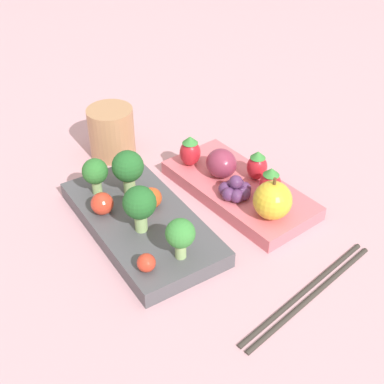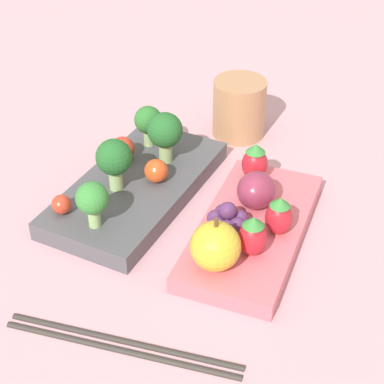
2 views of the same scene
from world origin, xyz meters
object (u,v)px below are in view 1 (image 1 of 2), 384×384
(broccoli_floret_1, at_px, (128,168))
(drinking_cup, at_px, (112,132))
(apple, at_px, (273,200))
(strawberry_2, at_px, (190,151))
(cherry_tomato_0, at_px, (102,204))
(cherry_tomato_1, at_px, (151,198))
(broccoli_floret_3, at_px, (180,235))
(strawberry_0, at_px, (257,165))
(strawberry_1, at_px, (270,183))
(plum, at_px, (221,163))
(broccoli_floret_0, at_px, (95,173))
(chopsticks_pair, at_px, (308,292))
(grape_cluster, at_px, (235,189))
(broccoli_floret_2, at_px, (140,204))
(cherry_tomato_2, at_px, (146,263))
(bento_box_fruit, at_px, (239,189))
(bento_box_savoury, at_px, (141,222))

(broccoli_floret_1, distance_m, drinking_cup, 0.13)
(apple, height_order, strawberry_2, apple)
(cherry_tomato_0, distance_m, cherry_tomato_1, 0.06)
(broccoli_floret_3, height_order, strawberry_0, broccoli_floret_3)
(broccoli_floret_1, xyz_separation_m, strawberry_2, (0.02, -0.10, -0.02))
(strawberry_1, xyz_separation_m, plum, (0.07, 0.03, -0.00))
(broccoli_floret_0, bearing_deg, chopsticks_pair, -151.95)
(broccoli_floret_3, bearing_deg, grape_cluster, -60.64)
(broccoli_floret_0, bearing_deg, broccoli_floret_2, -169.22)
(apple, xyz_separation_m, grape_cluster, (0.05, 0.02, -0.01))
(cherry_tomato_2, bearing_deg, broccoli_floret_2, -20.77)
(broccoli_floret_2, distance_m, cherry_tomato_2, 0.07)
(cherry_tomato_0, bearing_deg, apple, -120.82)
(cherry_tomato_0, bearing_deg, grape_cluster, -107.25)
(apple, relative_size, chopsticks_pair, 0.27)
(bento_box_fruit, relative_size, plum, 5.20)
(broccoli_floret_3, height_order, cherry_tomato_2, broccoli_floret_3)
(strawberry_0, bearing_deg, cherry_tomato_1, 85.48)
(bento_box_savoury, bearing_deg, cherry_tomato_0, 52.22)
(apple, bearing_deg, cherry_tomato_2, 93.20)
(strawberry_0, height_order, strawberry_1, strawberry_1)
(cherry_tomato_1, relative_size, chopsticks_pair, 0.13)
(broccoli_floret_0, distance_m, cherry_tomato_1, 0.08)
(apple, bearing_deg, cherry_tomato_1, 54.05)
(broccoli_floret_1, height_order, drinking_cup, broccoli_floret_1)
(bento_box_fruit, bearing_deg, cherry_tomato_2, 115.49)
(bento_box_savoury, distance_m, broccoli_floret_1, 0.07)
(broccoli_floret_3, height_order, cherry_tomato_0, broccoli_floret_3)
(drinking_cup, bearing_deg, broccoli_floret_0, 148.35)
(strawberry_2, bearing_deg, cherry_tomato_2, 137.55)
(plum, distance_m, chopsticks_pair, 0.22)
(broccoli_floret_1, xyz_separation_m, apple, (-0.12, -0.13, -0.02))
(bento_box_fruit, distance_m, cherry_tomato_1, 0.13)
(cherry_tomato_0, relative_size, plum, 0.64)
(strawberry_0, bearing_deg, cherry_tomato_0, 81.61)
(broccoli_floret_0, relative_size, apple, 0.89)
(broccoli_floret_2, relative_size, cherry_tomato_1, 2.27)
(strawberry_2, distance_m, grape_cluster, 0.09)
(bento_box_savoury, xyz_separation_m, apple, (-0.08, -0.14, 0.03))
(broccoli_floret_0, height_order, strawberry_0, broccoli_floret_0)
(bento_box_savoury, bearing_deg, broccoli_floret_0, 21.77)
(cherry_tomato_0, bearing_deg, strawberry_2, -73.88)
(grape_cluster, bearing_deg, strawberry_0, -67.52)
(broccoli_floret_0, bearing_deg, drinking_cup, -31.65)
(cherry_tomato_2, relative_size, strawberry_2, 0.46)
(cherry_tomato_0, relative_size, strawberry_2, 0.62)
(bento_box_savoury, height_order, apple, apple)
(broccoli_floret_0, bearing_deg, cherry_tomato_0, 167.31)
(cherry_tomato_0, bearing_deg, cherry_tomato_1, -108.15)
(bento_box_savoury, distance_m, cherry_tomato_2, 0.09)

